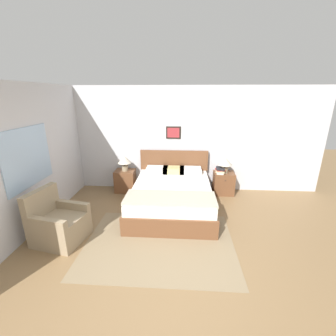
{
  "coord_description": "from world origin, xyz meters",
  "views": [
    {
      "loc": [
        0.2,
        -2.41,
        2.4
      ],
      "look_at": [
        -0.07,
        1.73,
        1.03
      ],
      "focal_mm": 24.0,
      "sensor_mm": 36.0,
      "label": 1
    }
  ],
  "objects": [
    {
      "name": "book_slim_near_top",
      "position": [
        1.14,
        2.84,
        0.68
      ],
      "size": [
        0.22,
        0.28,
        0.03
      ],
      "rotation": [
        0.0,
        0.0,
        -0.09
      ],
      "color": "#232328",
      "rests_on": "book_novel_upper"
    },
    {
      "name": "area_rug_main",
      "position": [
        -0.15,
        0.78,
        0.0
      ],
      "size": [
        2.48,
        1.87,
        0.01
      ],
      "color": "#897556",
      "rests_on": "ground_plane"
    },
    {
      "name": "table_lamp_near_window",
      "position": [
        -1.23,
        2.87,
        0.82
      ],
      "size": [
        0.34,
        0.34,
        0.39
      ],
      "color": "gray",
      "rests_on": "nightstand_near_window"
    },
    {
      "name": "table_lamp_by_door",
      "position": [
        1.25,
        2.87,
        0.82
      ],
      "size": [
        0.34,
        0.34,
        0.39
      ],
      "color": "gray",
      "rests_on": "nightstand_by_door"
    },
    {
      "name": "wall_back",
      "position": [
        -0.0,
        3.17,
        1.3
      ],
      "size": [
        7.32,
        0.09,
        2.6
      ],
      "color": "silver",
      "rests_on": "ground_plane"
    },
    {
      "name": "bed",
      "position": [
        0.0,
        2.02,
        0.3
      ],
      "size": [
        1.7,
        2.17,
        1.05
      ],
      "color": "brown",
      "rests_on": "ground_plane"
    },
    {
      "name": "book_novel_upper",
      "position": [
        1.14,
        2.84,
        0.64
      ],
      "size": [
        0.23,
        0.23,
        0.03
      ],
      "rotation": [
        0.0,
        0.0,
        0.16
      ],
      "color": "#B7332D",
      "rests_on": "book_hardcover_middle"
    },
    {
      "name": "armchair",
      "position": [
        -1.87,
        0.77,
        0.3
      ],
      "size": [
        0.87,
        0.83,
        0.9
      ],
      "rotation": [
        0.0,
        0.0,
        -1.76
      ],
      "color": "#998466",
      "rests_on": "ground_plane"
    },
    {
      "name": "book_hardcover_middle",
      "position": [
        1.14,
        2.84,
        0.61
      ],
      "size": [
        0.25,
        0.27,
        0.04
      ],
      "rotation": [
        0.0,
        0.0,
        -0.18
      ],
      "color": "beige",
      "rests_on": "book_thick_bottom"
    },
    {
      "name": "nightstand_by_door",
      "position": [
        1.25,
        2.88,
        0.28
      ],
      "size": [
        0.5,
        0.44,
        0.55
      ],
      "color": "brown",
      "rests_on": "ground_plane"
    },
    {
      "name": "ground_plane",
      "position": [
        0.0,
        0.0,
        0.0
      ],
      "size": [
        16.0,
        16.0,
        0.0
      ],
      "primitive_type": "plane",
      "color": "olive"
    },
    {
      "name": "nightstand_near_window",
      "position": [
        -1.24,
        2.88,
        0.28
      ],
      "size": [
        0.5,
        0.44,
        0.55
      ],
      "color": "brown",
      "rests_on": "ground_plane"
    },
    {
      "name": "wall_left",
      "position": [
        -2.49,
        1.56,
        1.3
      ],
      "size": [
        0.08,
        5.54,
        2.6
      ],
      "color": "silver",
      "rests_on": "ground_plane"
    },
    {
      "name": "book_thick_bottom",
      "position": [
        1.14,
        2.84,
        0.57
      ],
      "size": [
        0.2,
        0.28,
        0.03
      ],
      "rotation": [
        0.0,
        0.0,
        -0.15
      ],
      "color": "silver",
      "rests_on": "nightstand_by_door"
    }
  ]
}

